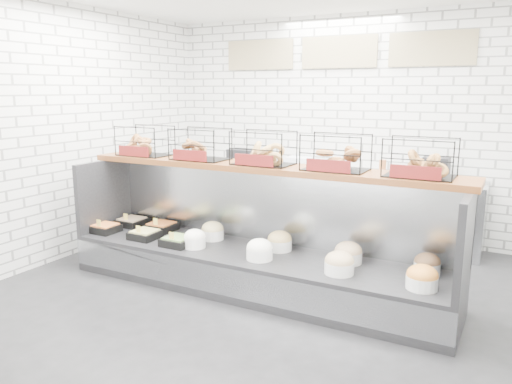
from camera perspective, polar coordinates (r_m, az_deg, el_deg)
The scene contains 5 objects.
ground at distance 4.98m, azimuth -2.03°, elevation -12.15°, with size 5.50×5.50×0.00m, color black.
room_shell at distance 5.08m, azimuth 1.29°, elevation 12.21°, with size 5.02×5.51×3.01m.
display_case at distance 5.13m, azimuth -0.02°, elevation -7.45°, with size 4.00×0.90×1.20m.
bagel_shelf at distance 5.05m, azimuth 0.81°, elevation 4.47°, with size 4.10×0.50×0.40m.
prep_counter at distance 6.94m, azimuth 8.07°, elevation -1.27°, with size 4.00×0.60×1.20m.
Camera 1 is at (2.30, -3.93, 2.01)m, focal length 35.00 mm.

